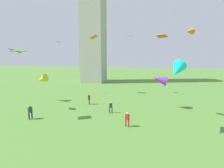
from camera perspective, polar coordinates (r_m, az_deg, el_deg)
name	(u,v)px	position (r m, az deg, el deg)	size (l,w,h in m)	color
monument_obelisk	(93,1)	(55.74, -6.43, 25.99)	(6.61, 6.61, 48.04)	#A8A399
person_0	(89,99)	(28.57, -7.68, -4.89)	(0.45, 0.51, 1.70)	red
person_1	(111,107)	(24.10, -0.40, -7.59)	(0.49, 0.32, 1.62)	#2D3338
person_2	(127,118)	(19.69, 5.14, -11.43)	(0.50, 0.41, 1.68)	red
person_3	(30,111)	(24.13, -25.71, -8.24)	(0.39, 0.55, 1.81)	#1E2333
kite_flying_0	(93,37)	(36.01, -6.23, 15.42)	(1.63, 1.18, 0.86)	#BC7B2B
kite_flying_1	(19,51)	(23.26, -28.67, 9.71)	(2.03, 1.85, 0.20)	#3DC80F
kite_flying_2	(162,36)	(22.56, 16.25, 15.18)	(1.53, 1.43, 0.37)	#C2561C
kite_flying_3	(177,70)	(17.90, 20.92, 4.32)	(2.20, 2.64, 2.08)	#0BDCDD
kite_flying_4	(15,51)	(27.81, -29.76, 9.66)	(1.43, 1.05, 0.69)	#B40D85
kite_flying_5	(58,42)	(37.51, -17.51, 13.36)	(0.86, 1.03, 0.63)	#3497D5
kite_flying_6	(160,79)	(26.58, 15.76, 1.46)	(2.30, 1.44, 1.88)	purple
kite_flying_7	(189,31)	(30.63, 24.51, 15.71)	(1.81, 1.80, 1.21)	orange
kite_flying_8	(129,35)	(36.21, 5.88, 15.89)	(1.28, 0.98, 0.57)	orange
kite_flying_9	(42,79)	(32.29, -22.50, 1.43)	(2.46, 1.61, 2.04)	#C8CD1F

